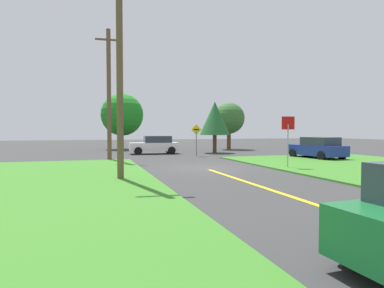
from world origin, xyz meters
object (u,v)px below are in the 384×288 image
Objects in this scene: oak_tree_left at (229,118)px; oak_tree_right at (215,118)px; car_approaching_junction at (155,145)px; pine_tree_center at (122,115)px; direction_sign at (196,136)px; stop_sign at (288,132)px; utility_pole_near at (120,64)px; car_on_crossroad at (317,148)px; utility_pole_mid at (109,93)px.

oak_tree_right is at bearing -125.37° from oak_tree_left.
car_approaching_junction is 0.70× the size of pine_tree_center.
pine_tree_center is (-4.88, 12.19, 2.26)m from direction_sign.
stop_sign reaches higher than direction_sign.
stop_sign is 9.80m from utility_pole_near.
car_on_crossroad is (5.73, 4.81, -1.20)m from stop_sign.
oak_tree_left is (6.55, 8.33, 1.84)m from direction_sign.
oak_tree_right is at bearing 26.35° from utility_pole_mid.
car_approaching_junction is 13.76m from car_on_crossroad.
stop_sign reaches higher than car_approaching_junction.
utility_pole_near is (-14.97, -6.44, 4.06)m from car_on_crossroad.
utility_pole_mid is 7.93m from direction_sign.
oak_tree_right is at bearing 55.84° from utility_pole_near.
stop_sign reaches higher than car_on_crossroad.
utility_pole_near is at bearing 76.83° from car_approaching_junction.
utility_pole_mid is 11.11m from oak_tree_right.
car_on_crossroad is at bearing -53.80° from pine_tree_center.
direction_sign is (2.79, -3.59, 0.84)m from car_approaching_junction.
car_approaching_junction is at bearing 51.78° from utility_pole_mid.
oak_tree_left is 0.84× the size of pine_tree_center.
pine_tree_center reaches higher than car_on_crossroad.
direction_sign is at bearing 14.65° from utility_pole_mid.
utility_pole_near is 3.59× the size of direction_sign.
utility_pole_near is (-9.23, -1.63, 2.86)m from stop_sign.
pine_tree_center is at bearing 161.37° from oak_tree_left.
stop_sign is 7.58m from car_on_crossroad.
utility_pole_near reaches higher than pine_tree_center.
utility_pole_mid is 14.23m from pine_tree_center.
oak_tree_right is (9.87, 4.89, -1.48)m from utility_pole_mid.
utility_pole_mid is (-14.89, 3.33, 3.91)m from car_on_crossroad.
direction_sign is 10.76m from oak_tree_left.
direction_sign is (7.07, 1.85, -3.07)m from utility_pole_mid.
utility_pole_near reaches higher than oak_tree_left.
stop_sign is 1.09× the size of direction_sign.
oak_tree_left is (-1.27, 13.51, 2.68)m from car_on_crossroad.
oak_tree_left is at bearing -18.63° from pine_tree_center.
utility_pole_near reaches higher than car_approaching_junction.
oak_tree_left reaches higher than oak_tree_right.
oak_tree_left is 12.08m from pine_tree_center.
stop_sign is at bearing -72.54° from pine_tree_center.
pine_tree_center is at bearing 84.58° from utility_pole_near.
stop_sign is 18.91m from oak_tree_left.
utility_pole_near reaches higher than car_on_crossroad.
car_approaching_junction is at bearing 45.14° from car_on_crossroad.
utility_pole_near is 1.96× the size of oak_tree_right.
utility_pole_near is at bearing -90.42° from utility_pole_mid.
car_on_crossroad is 0.86× the size of oak_tree_left.
car_on_crossroad is 13.83m from oak_tree_left.
pine_tree_center is at bearing 130.03° from oak_tree_right.
car_approaching_junction is 0.47× the size of utility_pole_near.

